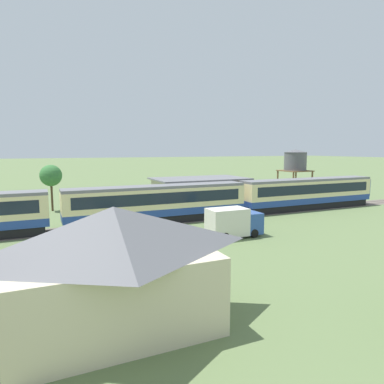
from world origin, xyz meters
TOP-DOWN VIEW (x-y plane):
  - ground_plane at (0.00, 0.00)m, footprint 600.00×600.00m
  - passenger_train at (-3.65, 0.27)m, footprint 64.20×3.04m
  - railway_track at (-4.36, 0.27)m, footprint 138.81×3.60m
  - station_building at (5.29, 8.90)m, footprint 13.46×9.16m
  - water_tower at (24.14, 10.45)m, footprint 4.54×4.54m
  - cottage_grey_roof at (-13.15, -20.82)m, footprint 9.59×5.70m
  - parked_car_white at (-8.32, -10.66)m, footprint 4.73×2.16m
  - delivery_truck_blue at (0.33, -8.72)m, footprint 5.23×2.25m
  - yard_tree_1 at (-14.56, 13.03)m, footprint 2.84×2.84m

SIDE VIEW (x-z plane):
  - ground_plane at x=0.00m, z-range 0.00..0.00m
  - railway_track at x=-4.36m, z-range -0.01..0.03m
  - parked_car_white at x=-8.32m, z-range -0.04..1.33m
  - delivery_truck_blue at x=0.33m, z-range 0.02..2.78m
  - station_building at x=5.29m, z-range 0.03..4.07m
  - passenger_train at x=-3.65m, z-range 0.23..4.42m
  - cottage_grey_roof at x=-13.15m, z-range 0.10..5.81m
  - yard_tree_1 at x=-14.56m, z-range 1.62..7.78m
  - water_tower at x=24.14m, z-range 2.10..10.26m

